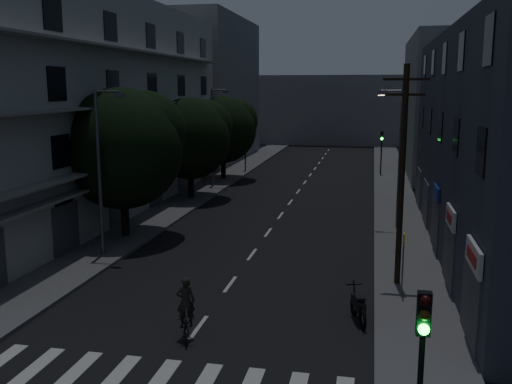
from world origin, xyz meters
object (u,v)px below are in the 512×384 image
(bus_stop_sign, at_px, (403,253))
(cyclist, at_px, (186,318))
(traffic_signal_near, at_px, (422,347))
(utility_pole, at_px, (402,172))
(motorcycle, at_px, (358,307))

(bus_stop_sign, xyz_separation_m, cyclist, (-7.17, -5.08, -1.17))
(traffic_signal_near, relative_size, bus_stop_sign, 1.62)
(utility_pole, xyz_separation_m, bus_stop_sign, (0.11, -1.54, -2.98))
(utility_pole, distance_m, cyclist, 10.53)
(traffic_signal_near, height_order, motorcycle, traffic_signal_near)
(traffic_signal_near, distance_m, utility_pole, 12.61)
(motorcycle, bearing_deg, cyclist, -170.45)
(bus_stop_sign, bearing_deg, motorcycle, -122.75)
(cyclist, bearing_deg, utility_pole, 23.43)
(motorcycle, bearing_deg, traffic_signal_near, -95.82)
(motorcycle, bearing_deg, utility_pole, 54.33)
(utility_pole, distance_m, motorcycle, 6.13)
(traffic_signal_near, xyz_separation_m, bus_stop_sign, (0.21, 10.95, -1.21))
(traffic_signal_near, distance_m, bus_stop_sign, 11.02)
(traffic_signal_near, relative_size, cyclist, 1.93)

